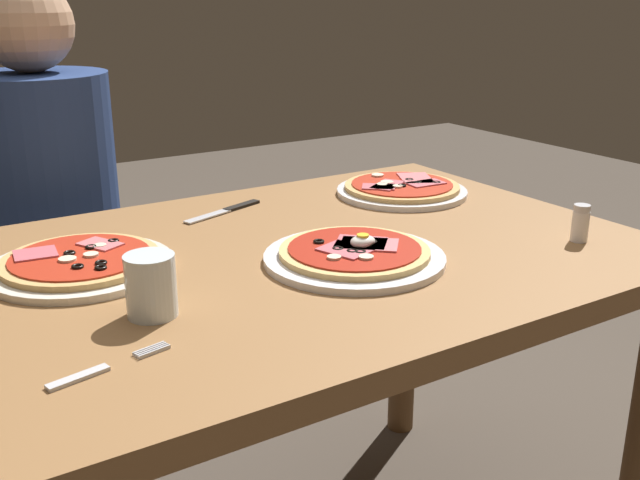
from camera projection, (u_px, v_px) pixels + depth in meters
The scene contains 9 objects.
dining_table at pixel (279, 313), 1.29m from camera, with size 1.27×0.83×0.73m.
pizza_foreground at pixel (355, 255), 1.22m from camera, with size 0.30×0.30×0.05m.
pizza_across_left at pixel (81, 263), 1.19m from camera, with size 0.29×0.29×0.03m.
pizza_across_right at pixel (402, 189), 1.62m from camera, with size 0.28×0.28×0.03m.
water_glass_near at pixel (151, 290), 1.01m from camera, with size 0.07×0.07×0.09m.
fork at pixel (101, 369), 0.88m from camera, with size 0.16×0.05×0.00m.
knife at pixel (228, 210), 1.50m from camera, with size 0.19×0.08×0.01m.
salt_shaker at pixel (580, 223), 1.32m from camera, with size 0.03×0.03×0.07m.
diner_person at pixel (54, 255), 1.74m from camera, with size 0.32×0.32×1.18m.
Camera 1 is at (-0.58, -1.04, 1.15)m, focal length 41.88 mm.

